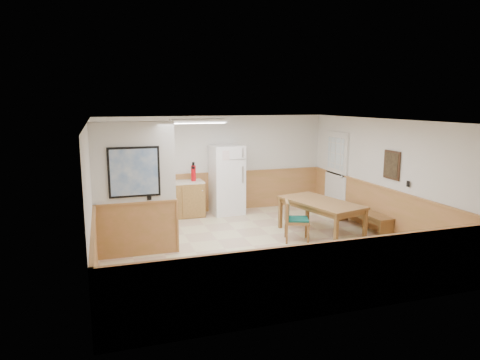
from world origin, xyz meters
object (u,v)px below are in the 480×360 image
object	(u,v)px
dining_chair	(292,218)
fire_extinguisher	(193,173)
refrigerator	(227,180)
dining_table	(321,205)
soap_bottle	(130,179)
dining_bench	(362,215)

from	to	relation	value
dining_chair	fire_extinguisher	bearing A→B (deg)	141.34
refrigerator	dining_table	bearing A→B (deg)	-62.68
refrigerator	soap_bottle	bearing A→B (deg)	174.91
dining_table	dining_chair	distance (m)	0.78
refrigerator	fire_extinguisher	bearing A→B (deg)	176.57
dining_table	soap_bottle	bearing A→B (deg)	132.31
dining_bench	dining_chair	bearing A→B (deg)	-176.22
soap_bottle	fire_extinguisher	bearing A→B (deg)	-2.99
dining_table	soap_bottle	distance (m)	4.56
refrigerator	dining_bench	distance (m)	3.47
dining_chair	fire_extinguisher	world-z (taller)	fire_extinguisher
dining_table	dining_chair	xyz separation A→B (m)	(-0.74, -0.17, -0.17)
dining_table	dining_bench	size ratio (longest dim) A/B	1.19
dining_bench	dining_chair	world-z (taller)	dining_chair
dining_table	dining_bench	distance (m)	1.14
dining_table	dining_chair	world-z (taller)	dining_chair
refrigerator	soap_bottle	xyz separation A→B (m)	(-2.40, 0.09, 0.14)
fire_extinguisher	dining_bench	bearing A→B (deg)	-51.64
dining_bench	fire_extinguisher	xyz separation A→B (m)	(-3.36, 2.35, 0.76)
dining_bench	dining_chair	distance (m)	1.86
dining_table	refrigerator	bearing A→B (deg)	105.79
refrigerator	soap_bottle	world-z (taller)	refrigerator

